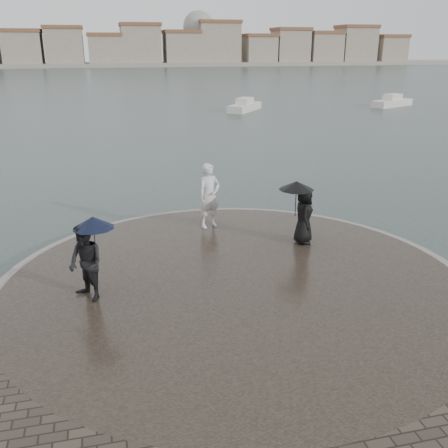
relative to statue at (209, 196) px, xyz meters
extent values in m
plane|color=#2B3835|center=(-0.20, -7.64, -1.44)|extent=(400.00, 400.00, 0.00)
cylinder|color=gray|center=(-0.20, -4.14, -1.28)|extent=(12.50, 12.50, 0.32)
cylinder|color=#2D261E|center=(-0.20, -4.14, -1.26)|extent=(11.90, 11.90, 0.36)
imported|color=silver|center=(0.00, 0.00, 0.00)|extent=(0.92, 0.76, 2.17)
imported|color=black|center=(-3.91, -4.32, -0.15)|extent=(1.10, 1.15, 1.87)
cylinder|color=black|center=(-3.66, -4.22, 0.27)|extent=(0.02, 0.02, 0.90)
cone|color=black|center=(-3.66, -4.22, 0.82)|extent=(0.98, 0.98, 0.28)
imported|color=black|center=(2.50, -2.11, -0.20)|extent=(0.79, 0.99, 1.77)
cylinder|color=black|center=(2.25, -2.01, 0.22)|extent=(0.02, 0.02, 0.90)
cone|color=black|center=(2.25, -2.01, 0.74)|extent=(1.07, 1.07, 0.26)
cube|color=gray|center=(-0.20, 155.36, -0.84)|extent=(260.00, 20.00, 1.20)
cube|color=gray|center=(-24.20, 152.36, 3.56)|extent=(11.00, 10.00, 10.00)
cube|color=brown|center=(-24.20, 152.36, 9.06)|extent=(11.60, 10.60, 1.00)
cube|color=gray|center=(-12.20, 152.36, 4.06)|extent=(11.00, 10.00, 11.00)
cube|color=brown|center=(-12.20, 152.36, 10.06)|extent=(11.60, 10.60, 1.00)
cube|color=gray|center=(-0.20, 152.36, 3.06)|extent=(10.00, 10.00, 9.00)
cube|color=brown|center=(-0.20, 152.36, 8.06)|extent=(10.60, 10.60, 1.00)
cube|color=gray|center=(10.80, 152.36, 4.56)|extent=(12.00, 10.00, 12.00)
cube|color=brown|center=(10.80, 152.36, 11.06)|extent=(12.60, 10.60, 1.00)
cube|color=gray|center=(23.80, 152.36, 3.56)|extent=(11.00, 10.00, 10.00)
cube|color=brown|center=(23.80, 152.36, 9.06)|extent=(11.60, 10.60, 1.00)
cube|color=gray|center=(35.80, 152.36, 5.06)|extent=(13.00, 10.00, 13.00)
cube|color=brown|center=(35.80, 152.36, 12.06)|extent=(13.60, 10.60, 1.00)
cube|color=gray|center=(49.80, 152.36, 3.06)|extent=(10.00, 10.00, 9.00)
cube|color=brown|center=(49.80, 152.36, 8.06)|extent=(10.60, 10.60, 1.00)
cube|color=gray|center=(60.80, 152.36, 4.06)|extent=(11.00, 10.00, 11.00)
cube|color=brown|center=(60.80, 152.36, 10.06)|extent=(11.60, 10.60, 1.00)
cube|color=gray|center=(72.80, 152.36, 3.56)|extent=(11.00, 10.00, 10.00)
cube|color=brown|center=(72.80, 152.36, 9.06)|extent=(11.60, 10.60, 1.00)
cube|color=gray|center=(84.80, 152.36, 4.56)|extent=(12.00, 10.00, 12.00)
cube|color=brown|center=(84.80, 152.36, 11.06)|extent=(12.60, 10.60, 1.00)
cube|color=gray|center=(97.80, 152.36, 3.06)|extent=(10.00, 10.00, 9.00)
cube|color=brown|center=(97.80, 152.36, 8.06)|extent=(10.60, 10.60, 1.00)
sphere|color=gray|center=(29.80, 154.36, 10.56)|extent=(10.00, 10.00, 10.00)
cube|color=silver|center=(10.80, 33.41, -1.19)|extent=(4.60, 5.35, 0.90)
cube|color=silver|center=(10.80, 33.41, -0.59)|extent=(2.17, 2.32, 0.90)
cube|color=silver|center=(27.30, 33.45, -1.19)|extent=(5.64, 3.85, 0.90)
cube|color=silver|center=(27.30, 33.45, -0.59)|extent=(2.32, 1.96, 0.90)
camera|label=1|loc=(-3.30, -15.52, 4.66)|focal=40.00mm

